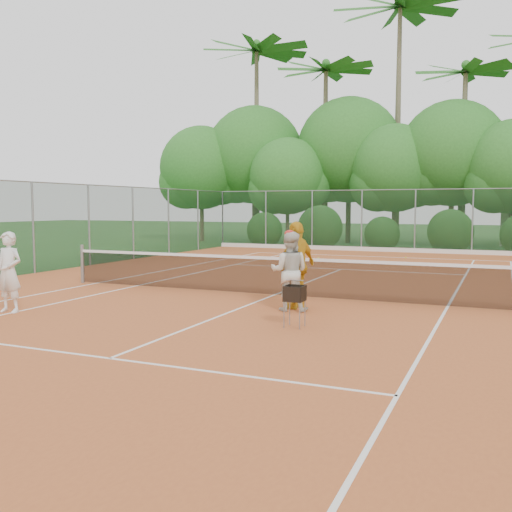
{
  "coord_description": "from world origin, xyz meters",
  "views": [
    {
      "loc": [
        5.18,
        -12.98,
        2.22
      ],
      "look_at": [
        0.05,
        -1.2,
        1.1
      ],
      "focal_mm": 40.0,
      "sensor_mm": 36.0,
      "label": 1
    }
  ],
  "objects_px": {
    "ball_hopper": "(295,294)",
    "player_white": "(9,272)",
    "player_center_grp": "(290,271)",
    "player_yellow": "(297,265)"
  },
  "relations": [
    {
      "from": "player_white",
      "to": "player_yellow",
      "type": "height_order",
      "value": "player_yellow"
    },
    {
      "from": "player_white",
      "to": "player_yellow",
      "type": "xyz_separation_m",
      "value": [
        5.33,
        2.84,
        0.1
      ]
    },
    {
      "from": "player_center_grp",
      "to": "player_yellow",
      "type": "bearing_deg",
      "value": 81.72
    },
    {
      "from": "player_white",
      "to": "player_center_grp",
      "type": "height_order",
      "value": "player_center_grp"
    },
    {
      "from": "player_white",
      "to": "ball_hopper",
      "type": "bearing_deg",
      "value": 4.87
    },
    {
      "from": "ball_hopper",
      "to": "player_white",
      "type": "bearing_deg",
      "value": -149.5
    },
    {
      "from": "player_white",
      "to": "ball_hopper",
      "type": "xyz_separation_m",
      "value": [
        5.94,
        0.97,
        -0.23
      ]
    },
    {
      "from": "player_white",
      "to": "ball_hopper",
      "type": "relative_size",
      "value": 2.2
    },
    {
      "from": "player_yellow",
      "to": "ball_hopper",
      "type": "xyz_separation_m",
      "value": [
        0.61,
        -1.86,
        -0.33
      ]
    },
    {
      "from": "player_center_grp",
      "to": "ball_hopper",
      "type": "relative_size",
      "value": 2.23
    }
  ]
}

